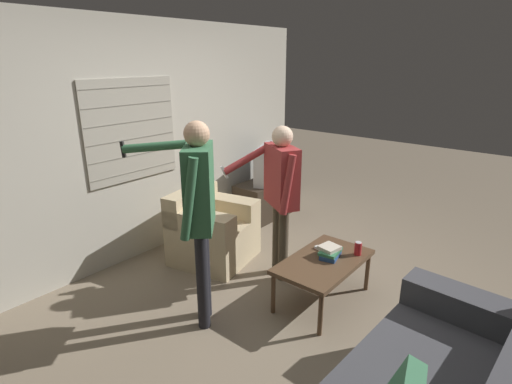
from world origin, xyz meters
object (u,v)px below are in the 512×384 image
object	(u,v)px
coffee_table	(324,264)
spare_remote	(321,249)
tv	(267,163)
person_right_standing	(280,185)
book_stack	(330,252)
armchair_beige	(211,231)
soda_can	(358,248)
person_left_standing	(198,201)

from	to	relation	value
coffee_table	spare_remote	size ratio (longest dim) A/B	7.00
tv	coffee_table	bearing A→B (deg)	27.26
person_right_standing	book_stack	distance (m)	0.78
armchair_beige	person_right_standing	xyz separation A→B (m)	(0.18, -0.80, 0.65)
soda_can	tv	bearing A→B (deg)	60.66
person_right_standing	book_stack	xyz separation A→B (m)	(-0.02, -0.59, -0.51)
book_stack	soda_can	bearing A→B (deg)	-42.50
tv	person_right_standing	xyz separation A→B (m)	(-1.24, -1.12, 0.22)
tv	person_left_standing	size ratio (longest dim) A/B	0.44
tv	spare_remote	xyz separation A→B (m)	(-1.20, -1.58, -0.33)
book_stack	soda_can	size ratio (longest dim) A/B	2.04
tv	book_stack	world-z (taller)	tv
spare_remote	tv	bearing A→B (deg)	65.47
armchair_beige	spare_remote	bearing A→B (deg)	86.80
person_right_standing	soda_can	world-z (taller)	person_right_standing
person_right_standing	armchair_beige	bearing A→B (deg)	43.38
armchair_beige	spare_remote	xyz separation A→B (m)	(0.21, -1.26, 0.10)
person_left_standing	spare_remote	size ratio (longest dim) A/B	12.64
person_right_standing	spare_remote	distance (m)	0.71
person_left_standing	person_right_standing	world-z (taller)	person_left_standing
spare_remote	coffee_table	bearing A→B (deg)	-127.09
tv	soda_can	size ratio (longest dim) A/B	6.01
coffee_table	book_stack	distance (m)	0.13
soda_can	coffee_table	bearing A→B (deg)	146.16
coffee_table	soda_can	distance (m)	0.36
coffee_table	soda_can	xyz separation A→B (m)	(0.28, -0.19, 0.10)
tv	soda_can	bearing A→B (deg)	36.24
coffee_table	spare_remote	world-z (taller)	spare_remote
soda_can	spare_remote	distance (m)	0.34
armchair_beige	coffee_table	size ratio (longest dim) A/B	0.97
tv	spare_remote	world-z (taller)	tv
soda_can	spare_remote	xyz separation A→B (m)	(-0.14, 0.31, -0.05)
person_right_standing	soda_can	bearing A→B (deg)	-136.32
coffee_table	person_left_standing	size ratio (longest dim) A/B	0.55
person_right_standing	book_stack	size ratio (longest dim) A/B	6.04
coffee_table	armchair_beige	bearing A→B (deg)	92.76
armchair_beige	soda_can	world-z (taller)	armchair_beige
person_left_standing	spare_remote	bearing A→B (deg)	-67.29
coffee_table	tv	distance (m)	2.20
coffee_table	person_right_standing	distance (m)	0.84
person_left_standing	soda_can	bearing A→B (deg)	-75.93
book_stack	spare_remote	bearing A→B (deg)	67.80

